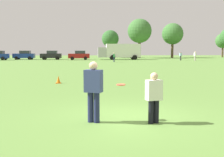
# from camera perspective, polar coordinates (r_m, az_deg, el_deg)

# --- Properties ---
(ground_plane) EXTENTS (170.66, 170.66, 0.00)m
(ground_plane) POSITION_cam_1_polar(r_m,az_deg,el_deg) (8.75, 3.17, -8.16)
(ground_plane) COLOR #608C3D
(player_thrower) EXTENTS (0.57, 0.46, 1.80)m
(player_thrower) POSITION_cam_1_polar(r_m,az_deg,el_deg) (8.06, -3.85, -2.04)
(player_thrower) COLOR #1E234C
(player_thrower) RESTS_ON ground
(player_defender) EXTENTS (0.50, 0.36, 1.49)m
(player_defender) POSITION_cam_1_polar(r_m,az_deg,el_deg) (8.07, 8.65, -3.41)
(player_defender) COLOR black
(player_defender) RESTS_ON ground
(frisbee) EXTENTS (0.27, 0.27, 0.04)m
(frisbee) POSITION_cam_1_polar(r_m,az_deg,el_deg) (8.31, 1.86, -1.29)
(frisbee) COLOR #E54C33
(traffic_cone) EXTENTS (0.32, 0.32, 0.48)m
(traffic_cone) POSITION_cam_1_polar(r_m,az_deg,el_deg) (17.72, -11.02, -0.23)
(traffic_cone) COLOR #D8590C
(traffic_cone) RESTS_ON ground
(parked_car_mid_left) EXTENTS (4.23, 2.28, 1.82)m
(parked_car_mid_left) POSITION_cam_1_polar(r_m,az_deg,el_deg) (59.15, -17.68, 4.64)
(parked_car_mid_left) COLOR navy
(parked_car_mid_left) RESTS_ON ground
(parked_car_center) EXTENTS (4.23, 2.28, 1.82)m
(parked_car_center) POSITION_cam_1_polar(r_m,az_deg,el_deg) (57.50, -12.44, 4.75)
(parked_car_center) COLOR black
(parked_car_center) RESTS_ON ground
(parked_car_mid_right) EXTENTS (4.23, 2.28, 1.82)m
(parked_car_mid_right) POSITION_cam_1_polar(r_m,az_deg,el_deg) (55.47, -6.78, 4.81)
(parked_car_mid_right) COLOR maroon
(parked_car_mid_right) RESTS_ON ground
(box_truck) EXTENTS (8.54, 3.11, 3.18)m
(box_truck) POSITION_cam_1_polar(r_m,az_deg,el_deg) (56.20, 1.65, 5.71)
(box_truck) COLOR white
(box_truck) RESTS_ON ground
(bystander_sideline_watcher) EXTENTS (0.37, 0.52, 1.73)m
(bystander_sideline_watcher) POSITION_cam_1_polar(r_m,az_deg,el_deg) (52.79, 16.80, 4.58)
(bystander_sideline_watcher) COLOR gray
(bystander_sideline_watcher) RESTS_ON ground
(bystander_far_jogger) EXTENTS (0.50, 0.39, 1.59)m
(bystander_far_jogger) POSITION_cam_1_polar(r_m,az_deg,el_deg) (54.13, 14.00, 4.61)
(bystander_far_jogger) COLOR #4C4C51
(bystander_far_jogger) RESTS_ON ground
(bystander_field_marshal) EXTENTS (0.33, 0.47, 1.55)m
(bystander_field_marshal) POSITION_cam_1_polar(r_m,az_deg,el_deg) (45.81, 0.42, 4.52)
(bystander_field_marshal) COLOR #1E234C
(bystander_field_marshal) RESTS_ON ground
(tree_east_birch) EXTENTS (4.14, 4.14, 6.73)m
(tree_east_birch) POSITION_cam_1_polar(r_m,az_deg,el_deg) (67.88, -0.35, 8.21)
(tree_east_birch) COLOR brown
(tree_east_birch) RESTS_ON ground
(tree_east_oak) EXTENTS (5.73, 5.73, 9.31)m
(tree_east_oak) POSITION_cam_1_polar(r_m,az_deg,el_deg) (66.94, 5.72, 9.74)
(tree_east_oak) COLOR brown
(tree_east_oak) RESTS_ON ground
(tree_far_east_pine) EXTENTS (5.20, 5.20, 8.44)m
(tree_far_east_pine) POSITION_cam_1_polar(r_m,az_deg,el_deg) (69.95, 12.42, 8.97)
(tree_far_east_pine) COLOR brown
(tree_far_east_pine) RESTS_ON ground
(tree_far_west_pine) EXTENTS (3.82, 3.82, 6.20)m
(tree_far_west_pine) POSITION_cam_1_polar(r_m,az_deg,el_deg) (77.77, 21.95, 7.24)
(tree_far_west_pine) COLOR brown
(tree_far_west_pine) RESTS_ON ground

